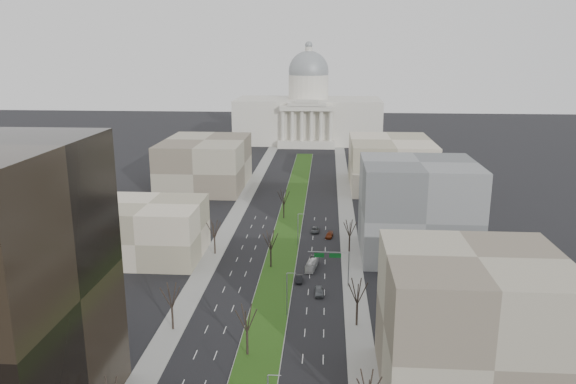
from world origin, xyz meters
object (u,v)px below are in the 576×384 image
at_px(car_black, 299,279).
at_px(box_van, 312,264).
at_px(car_grey_far, 315,230).
at_px(car_grey_near, 319,291).
at_px(car_red, 329,235).

distance_m(car_black, box_van, 8.45).
distance_m(car_black, car_grey_far, 35.66).
relative_size(car_black, car_grey_far, 0.90).
bearing_deg(car_grey_near, car_black, 122.62).
bearing_deg(car_black, car_red, 76.00).
relative_size(car_red, box_van, 0.55).
bearing_deg(car_black, car_grey_near, -56.83).
bearing_deg(car_black, car_grey_far, 83.87).
bearing_deg(car_grey_far, car_red, -45.41).
xyz_separation_m(car_black, car_grey_far, (2.80, 35.55, -0.05)).
height_order(car_grey_near, box_van, box_van).
distance_m(car_grey_near, car_black, 8.12).
relative_size(car_grey_far, box_van, 0.58).
height_order(car_black, car_red, car_black).
xyz_separation_m(car_grey_near, car_red, (2.21, 37.88, -0.16)).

